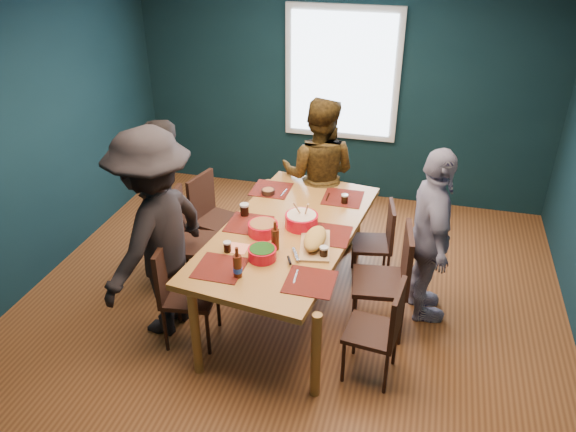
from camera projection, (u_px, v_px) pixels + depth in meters
name	position (u px, v px, depth m)	size (l,w,h in m)	color
room	(296.00, 162.00, 4.77)	(5.01, 5.01, 2.71)	brown
dining_table	(288.00, 237.00, 4.90)	(1.35, 2.29, 0.82)	#A27130
chair_left_far	(210.00, 211.00, 5.76)	(0.50, 0.50, 0.91)	black
chair_left_mid	(187.00, 234.00, 5.26)	(0.50, 0.50, 1.00)	black
chair_left_near	(179.00, 286.00, 4.62)	(0.47, 0.47, 0.93)	black
chair_right_far	(380.00, 237.00, 5.41)	(0.44, 0.44, 0.82)	black
chair_right_mid	(392.00, 274.00, 4.69)	(0.51, 0.51, 1.01)	black
chair_right_near	(383.00, 326.00, 4.24)	(0.43, 0.43, 0.86)	black
person_far_left	(162.00, 203.00, 5.28)	(0.60, 0.39, 1.64)	black
person_back	(319.00, 175.00, 5.81)	(0.81, 0.63, 1.66)	black
person_right	(431.00, 237.00, 4.78)	(0.94, 0.39, 1.61)	white
person_near_left	(156.00, 235.00, 4.59)	(1.19, 0.68, 1.84)	black
bowl_salad	(263.00, 228.00, 4.77)	(0.26, 0.26, 0.11)	red
bowl_dumpling	(302.00, 220.00, 4.87)	(0.29, 0.29, 0.27)	red
bowl_herbs	(262.00, 253.00, 4.44)	(0.23, 0.23, 0.10)	red
cutting_board	(315.00, 240.00, 4.59)	(0.34, 0.61, 0.13)	tan
small_bowl	(268.00, 192.00, 5.43)	(0.13, 0.13, 0.05)	black
beer_bottle_a	(238.00, 266.00, 4.21)	(0.07, 0.07, 0.26)	#43180B
beer_bottle_b	(275.00, 239.00, 4.54)	(0.07, 0.07, 0.25)	#43180B
cola_glass_a	(227.00, 246.00, 4.53)	(0.07, 0.07, 0.09)	black
cola_glass_b	(324.00, 252.00, 4.45)	(0.07, 0.07, 0.10)	black
cola_glass_c	(345.00, 198.00, 5.26)	(0.07, 0.07, 0.09)	black
cola_glass_d	(244.00, 209.00, 5.05)	(0.08, 0.08, 0.12)	black
napkin_a	(326.00, 230.00, 4.85)	(0.14, 0.14, 0.00)	#FF8F6B
napkin_b	(238.00, 248.00, 4.59)	(0.16, 0.16, 0.00)	#FF8F6B
napkin_c	(312.00, 280.00, 4.21)	(0.16, 0.16, 0.00)	#FF8F6B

